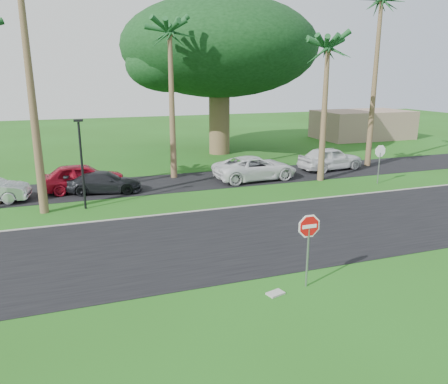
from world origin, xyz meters
TOP-DOWN VIEW (x-y plane):
  - ground at (0.00, 0.00)m, footprint 120.00×120.00m
  - road at (0.00, 2.00)m, footprint 120.00×8.00m
  - parking_strip at (0.00, 12.50)m, footprint 120.00×5.00m
  - curb at (0.00, 6.05)m, footprint 120.00×0.12m
  - stop_sign_near at (0.50, -3.00)m, footprint 1.05×0.07m
  - stop_sign_far at (12.00, 8.00)m, footprint 1.05×0.07m
  - palm_center at (0.00, 14.00)m, footprint 5.00×5.00m
  - palm_right_near at (9.00, 10.00)m, footprint 5.00×5.00m
  - palm_right_far at (15.00, 13.00)m, footprint 5.00×5.00m
  - canopy_tree at (6.00, 22.00)m, footprint 16.50×16.50m
  - streetlight_right at (-6.00, 8.50)m, footprint 0.45×0.25m
  - building_far at (24.00, 26.00)m, footprint 10.00×6.00m
  - car_red at (-5.98, 12.26)m, footprint 5.00×2.17m
  - car_dark at (-4.77, 11.49)m, footprint 4.57×2.56m
  - car_minivan at (4.96, 11.56)m, footprint 5.74×2.90m
  - car_pickup at (11.41, 12.64)m, footprint 5.14×2.59m
  - utility_slab at (-0.69, -3.17)m, footprint 0.62×0.48m

SIDE VIEW (x-z plane):
  - ground at x=0.00m, z-range 0.00..0.00m
  - road at x=0.00m, z-range 0.00..0.02m
  - parking_strip at x=0.00m, z-range 0.00..0.02m
  - curb at x=0.00m, z-range 0.00..0.06m
  - utility_slab at x=-0.69m, z-range 0.00..0.06m
  - car_dark at x=-4.77m, z-range 0.00..1.25m
  - car_minivan at x=4.96m, z-range 0.00..1.56m
  - car_red at x=-5.98m, z-range 0.00..1.68m
  - car_pickup at x=11.41m, z-range 0.00..1.68m
  - building_far at x=24.00m, z-range 0.00..3.00m
  - stop_sign_near at x=0.50m, z-range 0.46..3.09m
  - stop_sign_far at x=12.00m, z-range 0.46..3.09m
  - streetlight_right at x=-6.00m, z-range 0.33..4.97m
  - palm_right_near at x=9.00m, z-range 3.44..12.94m
  - canopy_tree at x=6.00m, z-range 2.39..15.51m
  - palm_center at x=0.00m, z-range 3.91..14.41m
  - palm_right_far at x=15.00m, z-range 5.08..18.08m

